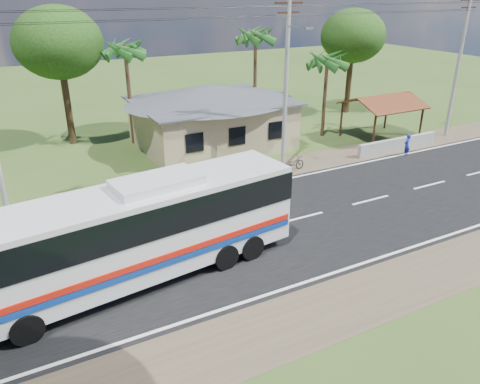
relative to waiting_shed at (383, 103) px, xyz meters
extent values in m
plane|color=#304C1B|center=(-13.00, -8.50, -2.73)|extent=(120.00, 120.00, 0.00)
cube|color=black|center=(-13.00, -8.50, -2.72)|extent=(120.00, 10.00, 0.02)
cube|color=brown|center=(-13.00, -2.00, -2.72)|extent=(120.00, 3.00, 0.01)
cube|color=brown|center=(-13.00, -15.00, -2.72)|extent=(120.00, 3.00, 0.01)
cube|color=silver|center=(-13.00, -3.80, -2.70)|extent=(120.00, 0.15, 0.01)
cube|color=silver|center=(-13.00, -13.20, -2.70)|extent=(120.00, 0.15, 0.01)
cube|color=silver|center=(-13.00, -8.50, -2.70)|extent=(120.00, 0.15, 0.01)
cube|color=tan|center=(-12.00, 4.50, -1.13)|extent=(10.00, 8.00, 3.20)
cube|color=#4C4F54|center=(-12.00, 4.50, 0.52)|extent=(10.60, 8.60, 0.10)
pyramid|color=#4C4F54|center=(-12.00, 4.50, 1.67)|extent=(12.40, 10.00, 1.20)
cube|color=black|center=(-15.00, 0.48, -1.03)|extent=(1.20, 0.08, 1.20)
cube|color=black|center=(-12.00, 0.48, -1.03)|extent=(1.20, 0.08, 1.20)
cube|color=black|center=(-9.00, 0.48, -1.03)|extent=(1.20, 0.08, 1.20)
cylinder|color=#341E13|center=(-2.30, -1.80, -1.43)|extent=(0.16, 0.16, 2.60)
cylinder|color=#341E13|center=(-2.30, 1.80, -1.43)|extent=(0.16, 0.16, 2.60)
cylinder|color=#341E13|center=(2.30, -1.80, -1.43)|extent=(0.16, 0.16, 2.60)
cylinder|color=#341E13|center=(2.30, 1.80, -1.43)|extent=(0.16, 0.16, 2.60)
cube|color=maroon|center=(0.00, -1.10, 0.17)|extent=(5.20, 2.28, 0.90)
cube|color=maroon|center=(0.00, 1.10, 0.17)|extent=(5.20, 2.28, 0.90)
cube|color=#341E13|center=(0.00, 0.00, 0.52)|extent=(5.20, 0.12, 0.12)
cube|color=#9E9E99|center=(-1.00, -2.90, -2.28)|extent=(7.00, 0.30, 0.90)
cylinder|color=#9E9E99|center=(-10.00, -2.00, 2.77)|extent=(0.26, 0.26, 11.00)
cube|color=#341E13|center=(-10.00, -2.00, 7.07)|extent=(1.80, 0.12, 0.12)
cube|color=#341E13|center=(-10.00, -2.00, 6.57)|extent=(1.40, 0.10, 0.10)
cylinder|color=#9E9E99|center=(5.00, -2.00, 2.77)|extent=(0.26, 0.26, 11.00)
cube|color=#341E13|center=(5.00, -2.00, 7.07)|extent=(1.80, 0.12, 0.12)
cube|color=#341E13|center=(5.00, -2.00, 6.57)|extent=(1.40, 0.10, 0.10)
cylinder|color=gray|center=(-10.00, -3.00, 5.87)|extent=(0.08, 2.00, 0.08)
cube|color=gray|center=(-10.00, -4.00, 5.87)|extent=(0.50, 0.18, 0.12)
cylinder|color=black|center=(-18.00, -2.00, 6.87)|extent=(16.00, 0.02, 0.02)
cylinder|color=black|center=(-2.50, -2.00, 6.87)|extent=(15.00, 0.02, 0.02)
cylinder|color=#47301E|center=(-3.50, 2.50, 0.27)|extent=(0.28, 0.28, 6.00)
cylinder|color=#47301E|center=(-7.00, 7.00, 1.02)|extent=(0.28, 0.28, 7.50)
cylinder|color=#47301E|center=(-17.00, 7.50, 0.77)|extent=(0.28, 0.28, 7.00)
cylinder|color=#47301E|center=(-21.00, 9.50, 0.25)|extent=(0.50, 0.50, 5.95)
ellipsoid|color=#15370F|center=(-21.00, 9.50, 4.42)|extent=(6.00, 6.00, 4.92)
cylinder|color=#47301E|center=(3.00, 7.50, 0.07)|extent=(0.50, 0.50, 5.60)
ellipsoid|color=#15370F|center=(3.00, 7.50, 3.99)|extent=(5.60, 5.60, 4.59)
cube|color=silver|center=(-21.82, -9.95, -0.60)|extent=(13.36, 4.34, 3.28)
cube|color=black|center=(-21.82, -9.95, 0.22)|extent=(13.43, 4.41, 1.20)
cube|color=#B5170B|center=(-21.65, -11.33, -1.20)|extent=(12.81, 1.64, 0.24)
cube|color=navy|center=(-21.65, -11.33, -1.47)|extent=(12.81, 1.64, 0.24)
cube|color=silver|center=(-20.74, -9.82, 1.21)|extent=(3.47, 2.14, 0.33)
cylinder|color=black|center=(-26.01, -11.74, -2.18)|extent=(1.13, 0.52, 1.09)
cylinder|color=black|center=(-26.32, -9.25, -2.18)|extent=(1.13, 0.52, 1.09)
cylinder|color=black|center=(-18.41, -10.80, -2.18)|extent=(1.13, 0.52, 1.09)
cylinder|color=black|center=(-18.72, -8.30, -2.18)|extent=(1.13, 0.52, 1.09)
cylinder|color=black|center=(-17.11, -10.63, -2.18)|extent=(1.13, 0.52, 1.09)
cylinder|color=black|center=(-17.42, -8.14, -2.18)|extent=(1.13, 0.52, 1.09)
imported|color=black|center=(-9.79, -2.78, -2.25)|extent=(1.87, 0.85, 0.95)
imported|color=#1B2796|center=(-1.33, -4.02, -1.96)|extent=(0.65, 0.52, 1.54)
camera|label=1|loc=(-25.52, -25.57, 7.90)|focal=35.00mm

